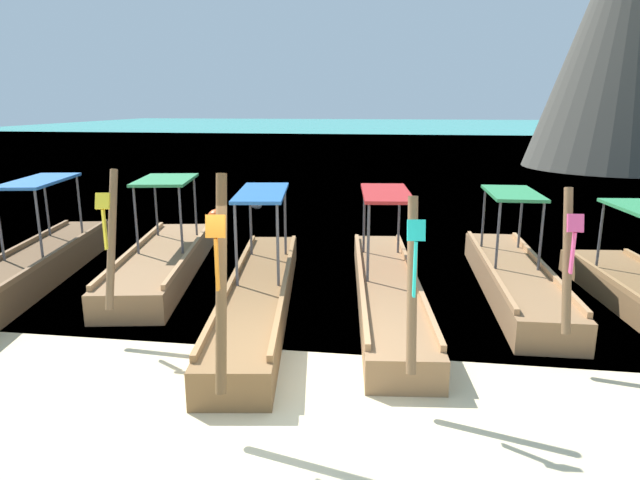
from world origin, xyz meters
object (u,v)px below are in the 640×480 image
Objects in this scene: longtail_boat_green_ribbon at (29,269)px; longtail_boat_pink_ribbon at (514,277)px; longtail_boat_turquoise_ribbon at (387,287)px; mooring_buoy_near at (216,218)px; longtail_boat_orange_ribbon at (259,292)px; karst_rock at (637,27)px; mooring_buoy_far at (257,204)px; longtail_boat_yellow_ribbon at (163,261)px.

longtail_boat_green_ribbon is 9.54m from longtail_boat_pink_ribbon.
mooring_buoy_near is at bearing 131.76° from longtail_boat_turquoise_ribbon.
longtail_boat_turquoise_ribbon is at bearing 16.10° from longtail_boat_orange_ribbon.
karst_rock is (10.00, 23.25, 7.19)m from longtail_boat_pink_ribbon.
longtail_boat_turquoise_ribbon is at bearing -61.45° from mooring_buoy_far.
longtail_boat_yellow_ribbon is 0.85× the size of longtail_boat_orange_ribbon.
longtail_boat_yellow_ribbon is 4.84m from longtail_boat_turquoise_ribbon.
longtail_boat_yellow_ribbon is at bearing -84.59° from mooring_buoy_near.
karst_rock reaches higher than mooring_buoy_near.
longtail_boat_yellow_ribbon reaches higher than mooring_buoy_near.
mooring_buoy_near is at bearing 147.21° from longtail_boat_pink_ribbon.
karst_rock is at bearing 51.14° from longtail_boat_green_ribbon.
longtail_boat_pink_ribbon is 10.50m from mooring_buoy_far.
mooring_buoy_far is (-4.71, 8.66, -0.12)m from longtail_boat_turquoise_ribbon.
longtail_boat_green_ribbon reaches higher than longtail_boat_pink_ribbon.
longtail_boat_green_ribbon is at bearing -156.52° from longtail_boat_yellow_ribbon.
longtail_boat_orange_ribbon is at bearing -7.31° from longtail_boat_green_ribbon.
longtail_boat_green_ribbon is 7.10m from longtail_boat_turquoise_ribbon.
longtail_boat_green_ribbon is 1.02× the size of longtail_boat_orange_ribbon.
longtail_boat_yellow_ribbon reaches higher than longtail_boat_turquoise_ribbon.
karst_rock is 24.23m from mooring_buoy_far.
karst_rock is 40.68× the size of mooring_buoy_far.
longtail_boat_green_ribbon is 19.12× the size of mooring_buoy_far.
longtail_boat_green_ribbon reaches higher than mooring_buoy_near.
longtail_boat_orange_ribbon is (4.87, -0.63, -0.03)m from longtail_boat_green_ribbon.
longtail_boat_pink_ribbon is at bearing -0.66° from longtail_boat_yellow_ribbon.
karst_rock reaches higher than longtail_boat_pink_ribbon.
longtail_boat_pink_ribbon reaches higher than mooring_buoy_far.
longtail_boat_green_ribbon is 31.88m from karst_rock.
longtail_boat_orange_ribbon reaches higher than longtail_boat_yellow_ribbon.
longtail_boat_green_ribbon is at bearing -179.87° from longtail_boat_turquoise_ribbon.
mooring_buoy_near is at bearing 95.41° from longtail_boat_yellow_ribbon.
longtail_boat_yellow_ribbon is at bearing -126.48° from karst_rock.
longtail_boat_orange_ribbon is 2.31m from longtail_boat_turquoise_ribbon.
mooring_buoy_near reaches higher than mooring_buoy_far.
mooring_buoy_far is (-17.10, -15.51, -7.33)m from karst_rock.
karst_rock is (12.39, 24.17, 7.21)m from longtail_boat_turquoise_ribbon.
karst_rock is at bearing 59.50° from longtail_boat_orange_ribbon.
mooring_buoy_near is 1.35× the size of mooring_buoy_far.
longtail_boat_orange_ribbon is at bearing -163.90° from longtail_boat_turquoise_ribbon.
longtail_boat_yellow_ribbon is 4.83m from mooring_buoy_near.
longtail_boat_turquoise_ribbon is (7.10, 0.02, -0.04)m from longtail_boat_green_ribbon.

